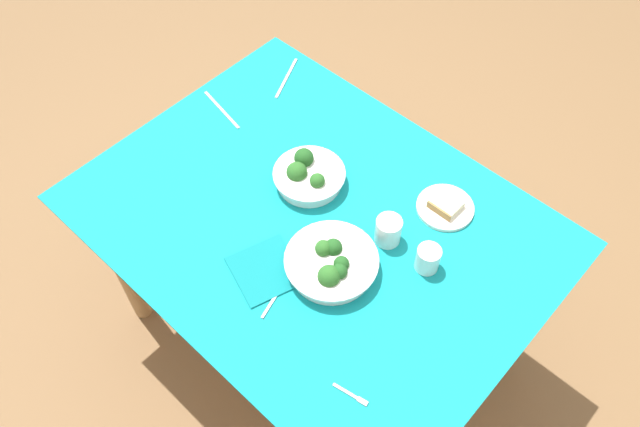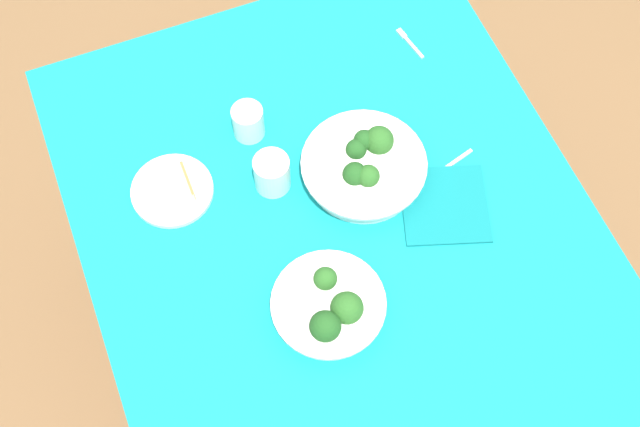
{
  "view_description": "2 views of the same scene",
  "coord_description": "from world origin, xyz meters",
  "px_view_note": "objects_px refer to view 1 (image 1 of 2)",
  "views": [
    {
      "loc": [
        0.77,
        -0.81,
        2.32
      ],
      "look_at": [
        0.02,
        0.0,
        0.8
      ],
      "focal_mm": 35.95,
      "sensor_mm": 36.0,
      "label": 1
    },
    {
      "loc": [
        -0.63,
        0.32,
        2.31
      ],
      "look_at": [
        0.08,
        0.03,
        0.8
      ],
      "focal_mm": 46.64,
      "sensor_mm": 36.0,
      "label": 2
    }
  ],
  "objects_px": {
    "fork_by_near_bowl": "(352,395)",
    "table_knife_left": "(286,78)",
    "fork_by_far_bowl": "(273,300)",
    "water_glass_center": "(388,231)",
    "table_knife_right": "(222,110)",
    "water_glass_side": "(428,259)",
    "napkin_folded_upper": "(266,270)",
    "broccoli_bowl_far": "(308,175)",
    "broccoli_bowl_near": "(331,264)",
    "bread_side_plate": "(445,207)"
  },
  "relations": [
    {
      "from": "fork_by_near_bowl",
      "to": "table_knife_left",
      "type": "bearing_deg",
      "value": 131.44
    },
    {
      "from": "fork_by_far_bowl",
      "to": "table_knife_left",
      "type": "distance_m",
      "value": 0.89
    },
    {
      "from": "water_glass_center",
      "to": "table_knife_right",
      "type": "height_order",
      "value": "water_glass_center"
    },
    {
      "from": "fork_by_near_bowl",
      "to": "water_glass_side",
      "type": "bearing_deg",
      "value": 91.27
    },
    {
      "from": "table_knife_right",
      "to": "napkin_folded_upper",
      "type": "distance_m",
      "value": 0.66
    },
    {
      "from": "broccoli_bowl_far",
      "to": "water_glass_center",
      "type": "xyz_separation_m",
      "value": [
        0.32,
        0.0,
        0.01
      ]
    },
    {
      "from": "water_glass_side",
      "to": "table_knife_left",
      "type": "bearing_deg",
      "value": 161.07
    },
    {
      "from": "table_knife_right",
      "to": "table_knife_left",
      "type": "bearing_deg",
      "value": 89.52
    },
    {
      "from": "fork_by_near_bowl",
      "to": "table_knife_left",
      "type": "distance_m",
      "value": 1.18
    },
    {
      "from": "water_glass_side",
      "to": "fork_by_far_bowl",
      "type": "height_order",
      "value": "water_glass_side"
    },
    {
      "from": "water_glass_side",
      "to": "table_knife_right",
      "type": "height_order",
      "value": "water_glass_side"
    },
    {
      "from": "broccoli_bowl_near",
      "to": "table_knife_left",
      "type": "xyz_separation_m",
      "value": [
        -0.65,
        0.48,
        -0.03
      ]
    },
    {
      "from": "broccoli_bowl_near",
      "to": "water_glass_side",
      "type": "distance_m",
      "value": 0.27
    },
    {
      "from": "broccoli_bowl_near",
      "to": "napkin_folded_upper",
      "type": "xyz_separation_m",
      "value": [
        -0.13,
        -0.13,
        -0.03
      ]
    },
    {
      "from": "water_glass_center",
      "to": "bread_side_plate",
      "type": "bearing_deg",
      "value": 73.86
    },
    {
      "from": "broccoli_bowl_near",
      "to": "table_knife_left",
      "type": "bearing_deg",
      "value": 143.57
    },
    {
      "from": "broccoli_bowl_near",
      "to": "table_knife_right",
      "type": "height_order",
      "value": "broccoli_bowl_near"
    },
    {
      "from": "fork_by_far_bowl",
      "to": "napkin_folded_upper",
      "type": "bearing_deg",
      "value": 41.52
    },
    {
      "from": "broccoli_bowl_far",
      "to": "fork_by_near_bowl",
      "type": "relative_size",
      "value": 2.26
    },
    {
      "from": "table_knife_left",
      "to": "fork_by_far_bowl",
      "type": "bearing_deg",
      "value": -162.62
    },
    {
      "from": "broccoli_bowl_far",
      "to": "table_knife_left",
      "type": "bearing_deg",
      "value": 142.56
    },
    {
      "from": "bread_side_plate",
      "to": "water_glass_center",
      "type": "xyz_separation_m",
      "value": [
        -0.06,
        -0.2,
        0.03
      ]
    },
    {
      "from": "fork_by_near_bowl",
      "to": "table_knife_right",
      "type": "xyz_separation_m",
      "value": [
        -0.99,
        0.45,
        -0.0
      ]
    },
    {
      "from": "bread_side_plate",
      "to": "fork_by_far_bowl",
      "type": "bearing_deg",
      "value": -105.52
    },
    {
      "from": "table_knife_left",
      "to": "napkin_folded_upper",
      "type": "height_order",
      "value": "napkin_folded_upper"
    },
    {
      "from": "water_glass_side",
      "to": "napkin_folded_upper",
      "type": "distance_m",
      "value": 0.46
    },
    {
      "from": "bread_side_plate",
      "to": "table_knife_left",
      "type": "height_order",
      "value": "bread_side_plate"
    },
    {
      "from": "water_glass_side",
      "to": "water_glass_center",
      "type": "bearing_deg",
      "value": -178.71
    },
    {
      "from": "broccoli_bowl_near",
      "to": "table_knife_left",
      "type": "relative_size",
      "value": 1.25
    },
    {
      "from": "broccoli_bowl_far",
      "to": "fork_by_far_bowl",
      "type": "xyz_separation_m",
      "value": [
        0.22,
        -0.37,
        -0.03
      ]
    },
    {
      "from": "table_knife_right",
      "to": "napkin_folded_upper",
      "type": "bearing_deg",
      "value": -20.75
    },
    {
      "from": "broccoli_bowl_near",
      "to": "napkin_folded_upper",
      "type": "distance_m",
      "value": 0.19
    },
    {
      "from": "broccoli_bowl_far",
      "to": "table_knife_right",
      "type": "distance_m",
      "value": 0.44
    },
    {
      "from": "fork_by_far_bowl",
      "to": "table_knife_right",
      "type": "height_order",
      "value": "same"
    },
    {
      "from": "bread_side_plate",
      "to": "fork_by_far_bowl",
      "type": "xyz_separation_m",
      "value": [
        -0.16,
        -0.57,
        -0.01
      ]
    },
    {
      "from": "table_knife_right",
      "to": "napkin_folded_upper",
      "type": "xyz_separation_m",
      "value": [
        0.57,
        -0.34,
        0.0
      ]
    },
    {
      "from": "water_glass_side",
      "to": "fork_by_far_bowl",
      "type": "relative_size",
      "value": 0.73
    },
    {
      "from": "water_glass_center",
      "to": "napkin_folded_upper",
      "type": "distance_m",
      "value": 0.37
    },
    {
      "from": "fork_by_near_bowl",
      "to": "napkin_folded_upper",
      "type": "height_order",
      "value": "napkin_folded_upper"
    },
    {
      "from": "napkin_folded_upper",
      "to": "bread_side_plate",
      "type": "bearing_deg",
      "value": 64.99
    },
    {
      "from": "bread_side_plate",
      "to": "table_knife_right",
      "type": "bearing_deg",
      "value": -167.71
    },
    {
      "from": "table_knife_left",
      "to": "table_knife_right",
      "type": "bearing_deg",
      "value": 144.25
    },
    {
      "from": "fork_by_near_bowl",
      "to": "table_knife_right",
      "type": "distance_m",
      "value": 1.08
    },
    {
      "from": "broccoli_bowl_far",
      "to": "table_knife_right",
      "type": "xyz_separation_m",
      "value": [
        -0.43,
        0.03,
        -0.03
      ]
    },
    {
      "from": "broccoli_bowl_near",
      "to": "water_glass_side",
      "type": "height_order",
      "value": "broccoli_bowl_near"
    },
    {
      "from": "water_glass_center",
      "to": "fork_by_near_bowl",
      "type": "xyz_separation_m",
      "value": [
        0.23,
        -0.43,
        -0.04
      ]
    },
    {
      "from": "broccoli_bowl_near",
      "to": "table_knife_right",
      "type": "distance_m",
      "value": 0.73
    },
    {
      "from": "bread_side_plate",
      "to": "fork_by_far_bowl",
      "type": "height_order",
      "value": "bread_side_plate"
    },
    {
      "from": "fork_by_near_bowl",
      "to": "table_knife_left",
      "type": "relative_size",
      "value": 0.47
    },
    {
      "from": "bread_side_plate",
      "to": "fork_by_near_bowl",
      "type": "height_order",
      "value": "bread_side_plate"
    }
  ]
}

